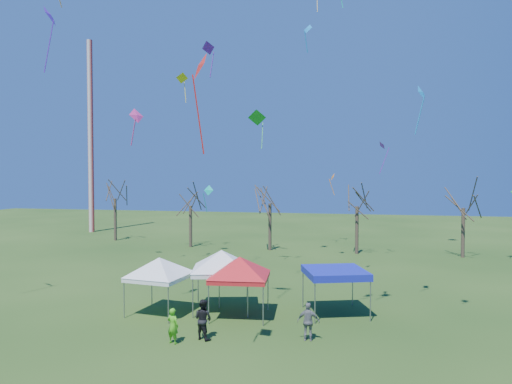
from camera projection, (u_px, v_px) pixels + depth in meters
ground at (224, 336)px, 20.83m from camera, size 140.00×140.00×0.00m
radio_mast at (91, 137)px, 59.53m from camera, size 0.70×0.70×25.00m
tree_0 at (115, 184)px, 51.76m from camera, size 3.83×3.83×8.44m
tree_1 at (190, 191)px, 46.98m from camera, size 3.42×3.42×7.54m
tree_2 at (270, 187)px, 44.92m from camera, size 3.71×3.71×8.18m
tree_3 at (357, 189)px, 42.83m from camera, size 3.59×3.59×7.91m
tree_4 at (464, 190)px, 40.81m from camera, size 3.58×3.58×7.89m
tent_white_west at (159, 261)px, 24.23m from camera, size 3.90×3.90×3.47m
tent_white_mid at (221, 254)px, 24.92m from camera, size 4.18×4.18×3.79m
tent_red at (240, 261)px, 23.69m from camera, size 4.09×4.09×3.63m
tent_blue at (335, 273)px, 24.12m from camera, size 3.86×3.86×2.40m
person_grey at (308, 322)px, 20.28m from camera, size 1.00×0.42×1.70m
person_green at (173, 326)px, 19.94m from camera, size 0.65×0.52×1.56m
person_dark at (203, 319)px, 20.47m from camera, size 1.07×0.97×1.81m
kite_24 at (209, 48)px, 32.75m from camera, size 1.12×0.78×2.66m
kite_8 at (50, 16)px, 24.47m from camera, size 1.04×1.40×3.67m
kite_11 at (257, 118)px, 35.49m from camera, size 1.52×1.06×3.11m
kite_18 at (308, 30)px, 27.94m from camera, size 0.76×0.71×1.74m
kite_5 at (199, 68)px, 15.64m from camera, size 1.04×1.20×3.52m
kite_13 at (208, 191)px, 43.08m from camera, size 1.06×0.74×2.63m
kite_22 at (382, 146)px, 39.97m from camera, size 0.99×1.08×2.89m
kite_19 at (332, 178)px, 40.02m from camera, size 0.61×0.81×1.97m
kite_17 at (422, 94)px, 24.05m from camera, size 0.77×0.95×2.64m
kite_1 at (137, 116)px, 23.80m from camera, size 0.79×0.97×1.99m
kite_2 at (182, 78)px, 41.66m from camera, size 1.37×1.29×2.78m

